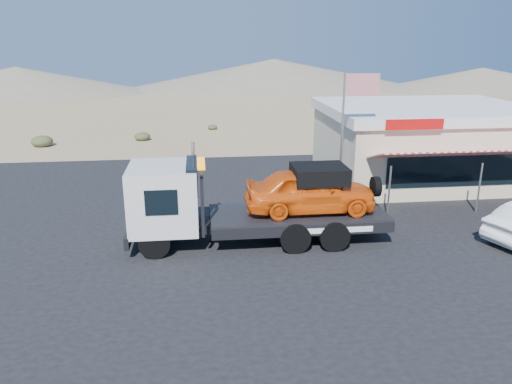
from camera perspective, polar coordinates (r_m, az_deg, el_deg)
The scene contains 6 objects.
ground at distance 17.48m, azimuth -1.63°, elevation -7.40°, with size 120.00×120.00×0.00m, color #9B7B58.
asphalt_lot at distance 20.46m, azimuth 3.20°, elevation -3.59°, with size 32.00×24.00×0.02m, color black.
tow_truck at distance 18.13m, azimuth -0.50°, elevation -0.77°, with size 9.31×2.76×3.11m.
jerky_store at distance 27.99m, azimuth 18.58°, elevation 5.49°, with size 10.40×9.97×3.90m.
flagpole at distance 21.56m, azimuth 10.45°, elevation 7.59°, with size 1.55×0.10×6.00m.
distant_hills at distance 71.66m, azimuth -13.78°, elevation 12.53°, with size 126.00×48.00×4.20m.
Camera 1 is at (-1.37, -15.81, 7.32)m, focal length 35.00 mm.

